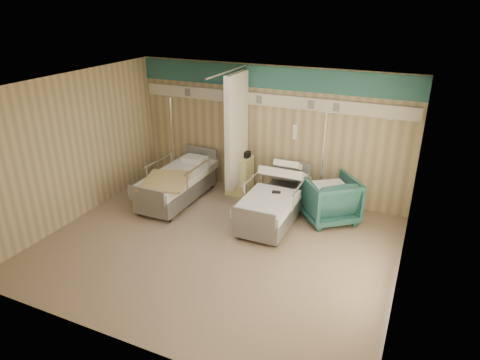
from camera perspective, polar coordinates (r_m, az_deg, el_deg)
name	(u,v)px	position (r m, az deg, el deg)	size (l,w,h in m)	color
ground	(216,246)	(7.64, -3.17, -8.80)	(6.00, 5.00, 0.00)	gray
room_walls	(219,141)	(7.06, -2.77, 5.19)	(6.04, 5.04, 2.82)	tan
bed_right	(274,206)	(8.31, 4.60, -3.50)	(1.00, 2.16, 0.63)	silver
bed_left	(177,187)	(9.20, -8.37, -0.93)	(1.00, 2.16, 0.63)	silver
bedside_cabinet	(239,175)	(9.42, -0.07, 0.64)	(0.50, 0.48, 0.85)	#EBE793
visitor_armchair	(329,199)	(8.45, 11.84, -2.51)	(0.95, 0.98, 0.89)	#215350
waffle_blanket	(331,178)	(8.20, 12.08, 0.32)	(0.58, 0.52, 0.07)	silver
iv_stand_right	(320,192)	(8.75, 10.61, -1.61)	(0.37, 0.37, 2.09)	silver
iv_stand_left	(174,166)	(10.06, -8.74, 1.84)	(0.37, 0.37, 2.05)	silver
call_remote	(276,192)	(8.11, 4.88, -1.62)	(0.16, 0.07, 0.04)	black
tan_blanket	(166,181)	(8.70, -9.88, -0.10)	(0.86, 1.09, 0.04)	tan
toiletry_bag	(244,154)	(9.26, 0.58, 3.49)	(0.24, 0.15, 0.13)	black
white_cup	(239,153)	(9.33, -0.14, 3.66)	(0.09, 0.09, 0.13)	white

